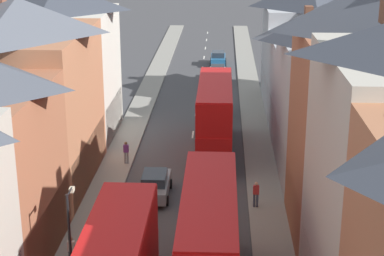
{
  "coord_description": "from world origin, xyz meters",
  "views": [
    {
      "loc": [
        2.28,
        -12.97,
        16.72
      ],
      "look_at": [
        0.25,
        29.22,
        2.8
      ],
      "focal_mm": 60.0,
      "sensor_mm": 36.0,
      "label": 1
    }
  ],
  "objects_px": {
    "double_decker_bus_lead": "(215,116)",
    "street_lamp": "(71,240)",
    "pedestrian_mid_left": "(71,250)",
    "pedestrian_far_left": "(126,151)",
    "car_near_silver": "(218,73)",
    "car_parked_right_a": "(218,58)",
    "pedestrian_mid_right": "(256,193)",
    "car_near_blue": "(216,105)",
    "car_mid_black": "(155,185)",
    "double_decker_bus_far_approaching": "(208,244)"
  },
  "relations": [
    {
      "from": "car_near_blue",
      "to": "double_decker_bus_far_approaching",
      "type": "bearing_deg",
      "value": -90.02
    },
    {
      "from": "car_near_blue",
      "to": "pedestrian_mid_right",
      "type": "distance_m",
      "value": 19.48
    },
    {
      "from": "car_near_silver",
      "to": "double_decker_bus_far_approaching",
      "type": "bearing_deg",
      "value": -90.01
    },
    {
      "from": "car_parked_right_a",
      "to": "pedestrian_mid_left",
      "type": "bearing_deg",
      "value": -98.36
    },
    {
      "from": "car_mid_black",
      "to": "pedestrian_far_left",
      "type": "height_order",
      "value": "pedestrian_far_left"
    },
    {
      "from": "car_parked_right_a",
      "to": "car_mid_black",
      "type": "xyz_separation_m",
      "value": [
        -3.6,
        -37.85,
        -0.01
      ]
    },
    {
      "from": "double_decker_bus_lead",
      "to": "car_near_blue",
      "type": "height_order",
      "value": "double_decker_bus_lead"
    },
    {
      "from": "double_decker_bus_lead",
      "to": "double_decker_bus_far_approaching",
      "type": "distance_m",
      "value": 19.42
    },
    {
      "from": "pedestrian_mid_right",
      "to": "street_lamp",
      "type": "relative_size",
      "value": 0.29
    },
    {
      "from": "pedestrian_far_left",
      "to": "street_lamp",
      "type": "bearing_deg",
      "value": -89.54
    },
    {
      "from": "car_near_silver",
      "to": "pedestrian_mid_right",
      "type": "distance_m",
      "value": 31.62
    },
    {
      "from": "pedestrian_mid_right",
      "to": "street_lamp",
      "type": "height_order",
      "value": "street_lamp"
    },
    {
      "from": "car_mid_black",
      "to": "street_lamp",
      "type": "bearing_deg",
      "value": -101.66
    },
    {
      "from": "car_mid_black",
      "to": "pedestrian_mid_right",
      "type": "xyz_separation_m",
      "value": [
        6.22,
        -1.45,
        0.2
      ]
    },
    {
      "from": "car_parked_right_a",
      "to": "car_mid_black",
      "type": "bearing_deg",
      "value": -95.43
    },
    {
      "from": "car_near_silver",
      "to": "car_parked_right_a",
      "type": "height_order",
      "value": "car_near_silver"
    },
    {
      "from": "pedestrian_far_left",
      "to": "car_near_silver",
      "type": "bearing_deg",
      "value": 75.96
    },
    {
      "from": "car_parked_right_a",
      "to": "street_lamp",
      "type": "bearing_deg",
      "value": -96.94
    },
    {
      "from": "street_lamp",
      "to": "car_parked_right_a",
      "type": "bearing_deg",
      "value": 83.06
    },
    {
      "from": "car_mid_black",
      "to": "car_parked_right_a",
      "type": "bearing_deg",
      "value": 84.57
    },
    {
      "from": "car_parked_right_a",
      "to": "pedestrian_mid_right",
      "type": "xyz_separation_m",
      "value": [
        2.62,
        -39.31,
        0.19
      ]
    },
    {
      "from": "pedestrian_mid_left",
      "to": "pedestrian_mid_right",
      "type": "xyz_separation_m",
      "value": [
        9.48,
        7.35,
        0.0
      ]
    },
    {
      "from": "car_near_silver",
      "to": "street_lamp",
      "type": "xyz_separation_m",
      "value": [
        -6.05,
        -41.93,
        2.39
      ]
    },
    {
      "from": "car_near_silver",
      "to": "street_lamp",
      "type": "height_order",
      "value": "street_lamp"
    },
    {
      "from": "double_decker_bus_far_approaching",
      "to": "car_near_silver",
      "type": "height_order",
      "value": "double_decker_bus_far_approaching"
    },
    {
      "from": "pedestrian_far_left",
      "to": "street_lamp",
      "type": "height_order",
      "value": "street_lamp"
    },
    {
      "from": "car_near_blue",
      "to": "pedestrian_far_left",
      "type": "relative_size",
      "value": 2.44
    },
    {
      "from": "pedestrian_mid_right",
      "to": "pedestrian_far_left",
      "type": "height_order",
      "value": "same"
    },
    {
      "from": "car_near_blue",
      "to": "pedestrian_far_left",
      "type": "bearing_deg",
      "value": -116.26
    },
    {
      "from": "double_decker_bus_far_approaching",
      "to": "pedestrian_mid_right",
      "type": "bearing_deg",
      "value": 74.82
    },
    {
      "from": "double_decker_bus_lead",
      "to": "car_near_silver",
      "type": "distance_m",
      "value": 21.86
    },
    {
      "from": "pedestrian_mid_left",
      "to": "pedestrian_far_left",
      "type": "relative_size",
      "value": 1.0
    },
    {
      "from": "pedestrian_mid_right",
      "to": "street_lamp",
      "type": "bearing_deg",
      "value": -129.75
    },
    {
      "from": "car_near_blue",
      "to": "car_parked_right_a",
      "type": "distance_m",
      "value": 20.0
    },
    {
      "from": "pedestrian_mid_left",
      "to": "pedestrian_mid_right",
      "type": "height_order",
      "value": "same"
    },
    {
      "from": "double_decker_bus_lead",
      "to": "car_near_silver",
      "type": "height_order",
      "value": "double_decker_bus_lead"
    },
    {
      "from": "double_decker_bus_far_approaching",
      "to": "car_near_silver",
      "type": "xyz_separation_m",
      "value": [
        0.01,
        41.19,
        -1.96
      ]
    },
    {
      "from": "double_decker_bus_far_approaching",
      "to": "pedestrian_mid_right",
      "type": "xyz_separation_m",
      "value": [
        2.63,
        9.68,
        -1.78
      ]
    },
    {
      "from": "pedestrian_mid_left",
      "to": "pedestrian_far_left",
      "type": "height_order",
      "value": "same"
    },
    {
      "from": "car_near_silver",
      "to": "street_lamp",
      "type": "distance_m",
      "value": 42.43
    },
    {
      "from": "double_decker_bus_lead",
      "to": "street_lamp",
      "type": "relative_size",
      "value": 1.96
    },
    {
      "from": "car_near_silver",
      "to": "pedestrian_mid_left",
      "type": "relative_size",
      "value": 2.65
    },
    {
      "from": "double_decker_bus_far_approaching",
      "to": "car_near_silver",
      "type": "relative_size",
      "value": 2.53
    },
    {
      "from": "car_near_blue",
      "to": "pedestrian_mid_left",
      "type": "xyz_separation_m",
      "value": [
        -6.86,
        -26.66,
        0.18
      ]
    },
    {
      "from": "double_decker_bus_lead",
      "to": "car_parked_right_a",
      "type": "relative_size",
      "value": 2.66
    },
    {
      "from": "car_mid_black",
      "to": "pedestrian_mid_left",
      "type": "xyz_separation_m",
      "value": [
        -3.26,
        -8.81,
        0.2
      ]
    },
    {
      "from": "double_decker_bus_lead",
      "to": "pedestrian_mid_left",
      "type": "bearing_deg",
      "value": -111.84
    },
    {
      "from": "double_decker_bus_far_approaching",
      "to": "pedestrian_mid_left",
      "type": "distance_m",
      "value": 7.45
    },
    {
      "from": "car_near_silver",
      "to": "car_parked_right_a",
      "type": "relative_size",
      "value": 1.05
    },
    {
      "from": "pedestrian_mid_right",
      "to": "pedestrian_far_left",
      "type": "xyz_separation_m",
      "value": [
        -8.81,
        6.76,
        0.0
      ]
    }
  ]
}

